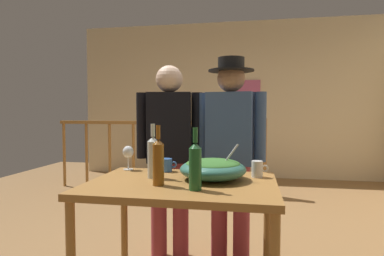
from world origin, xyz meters
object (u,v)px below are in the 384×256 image
(serving_table, at_px, (182,196))
(wine_bottle_green, at_px, (195,165))
(person_standing_right, at_px, (231,143))
(salad_bowl, at_px, (213,168))
(mug_blue, at_px, (166,165))
(wine_bottle_clear, at_px, (153,156))
(tv_console, at_px, (196,166))
(framed_picture, at_px, (248,90))
(flat_screen_tv, at_px, (196,138))
(stair_railing, at_px, (186,147))
(wine_glass, at_px, (128,153))
(wine_bottle_amber, at_px, (158,161))
(person_standing_left, at_px, (170,147))
(mug_white, at_px, (257,169))

(serving_table, height_order, wine_bottle_green, wine_bottle_green)
(serving_table, distance_m, person_standing_right, 0.75)
(salad_bowl, xyz_separation_m, mug_blue, (-0.36, 0.21, -0.03))
(serving_table, distance_m, wine_bottle_green, 0.31)
(serving_table, distance_m, salad_bowl, 0.25)
(wine_bottle_clear, bearing_deg, tv_console, 95.53)
(framed_picture, distance_m, person_standing_right, 3.44)
(flat_screen_tv, relative_size, person_standing_right, 0.38)
(stair_railing, xyz_separation_m, wine_glass, (0.09, -2.49, 0.24))
(tv_console, bearing_deg, flat_screen_tv, -90.00)
(stair_railing, xyz_separation_m, salad_bowl, (0.73, -2.71, 0.19))
(person_standing_right, bearing_deg, wine_glass, 35.19)
(wine_bottle_clear, bearing_deg, stair_railing, 97.26)
(stair_railing, height_order, person_standing_right, person_standing_right)
(flat_screen_tv, distance_m, wine_bottle_amber, 3.87)
(person_standing_left, bearing_deg, mug_white, 138.35)
(flat_screen_tv, height_order, wine_bottle_green, wine_bottle_green)
(mug_white, bearing_deg, tv_console, 105.96)
(stair_railing, distance_m, serving_table, 2.86)
(wine_glass, bearing_deg, tv_console, 91.59)
(framed_picture, height_order, mug_blue, framed_picture)
(serving_table, distance_m, mug_blue, 0.38)
(person_standing_left, xyz_separation_m, person_standing_right, (0.50, 0.00, 0.04))
(flat_screen_tv, bearing_deg, framed_picture, 19.73)
(flat_screen_tv, distance_m, wine_bottle_clear, 3.66)
(flat_screen_tv, height_order, wine_bottle_clear, wine_bottle_clear)
(stair_railing, xyz_separation_m, flat_screen_tv, (-0.01, 0.92, 0.07))
(tv_console, bearing_deg, mug_blue, -83.69)
(mug_blue, bearing_deg, person_standing_right, 39.76)
(serving_table, relative_size, person_standing_right, 0.70)
(flat_screen_tv, height_order, wine_glass, wine_glass)
(flat_screen_tv, bearing_deg, serving_table, -81.42)
(wine_bottle_clear, distance_m, person_standing_left, 0.58)
(stair_railing, distance_m, wine_bottle_clear, 2.76)
(person_standing_left, bearing_deg, person_standing_right, 170.86)
(tv_console, bearing_deg, wine_bottle_green, -80.27)
(tv_console, xyz_separation_m, wine_bottle_green, (0.68, -3.94, 0.69))
(tv_console, xyz_separation_m, wine_bottle_clear, (0.36, -3.67, 0.69))
(serving_table, xyz_separation_m, person_standing_right, (0.25, 0.66, 0.26))
(flat_screen_tv, relative_size, wine_bottle_clear, 1.78)
(wine_bottle_clear, height_order, person_standing_left, person_standing_left)
(tv_console, xyz_separation_m, wine_glass, (0.10, -3.44, 0.68))
(tv_console, height_order, flat_screen_tv, flat_screen_tv)
(wine_bottle_green, relative_size, mug_blue, 2.77)
(stair_railing, relative_size, wine_bottle_green, 9.45)
(wine_bottle_green, bearing_deg, wine_bottle_clear, 140.08)
(mug_white, bearing_deg, wine_glass, 174.06)
(person_standing_left, bearing_deg, wine_bottle_clear, 84.97)
(salad_bowl, distance_m, wine_bottle_clear, 0.39)
(wine_glass, height_order, mug_white, wine_glass)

